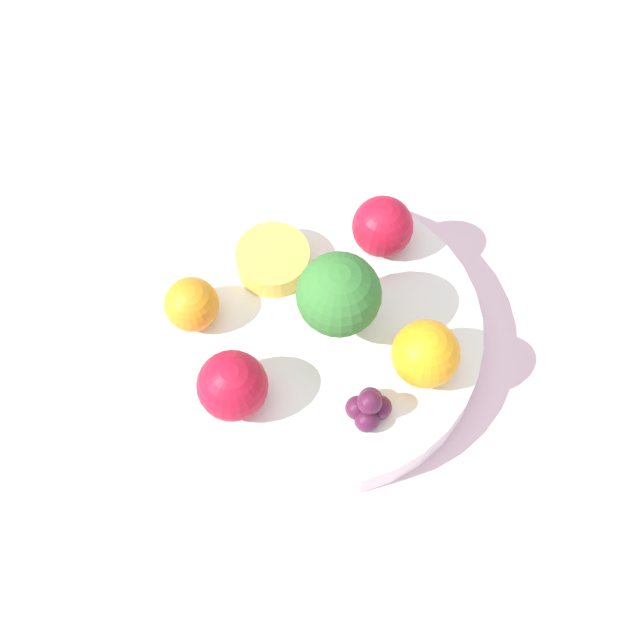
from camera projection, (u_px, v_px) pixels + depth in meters
name	position (u px, v px, depth m)	size (l,w,h in m)	color
ground_plane	(320.00, 355.00, 0.72)	(6.00, 6.00, 0.00)	gray
table_surface	(320.00, 349.00, 0.71)	(1.20, 1.20, 0.02)	silver
bowl	(320.00, 335.00, 0.69)	(0.25, 0.25, 0.03)	white
broccoli	(338.00, 290.00, 0.63)	(0.06, 0.06, 0.08)	#99C17A
apple_red	(383.00, 226.00, 0.69)	(0.05, 0.05, 0.05)	#B7142D
apple_green	(232.00, 386.00, 0.62)	(0.05, 0.05, 0.05)	#B7142D
orange_front	(426.00, 354.00, 0.64)	(0.05, 0.05, 0.05)	orange
orange_back	(192.00, 304.00, 0.66)	(0.04, 0.04, 0.04)	orange
grape_cluster	(369.00, 407.00, 0.63)	(0.03, 0.03, 0.03)	#511938
small_cup	(273.00, 260.00, 0.69)	(0.06, 0.06, 0.02)	#F4CC4C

